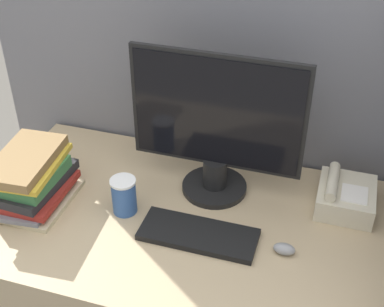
# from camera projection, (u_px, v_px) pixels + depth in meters

# --- Properties ---
(cubicle_panel_rear) EXTENTS (1.74, 0.04, 1.71)m
(cubicle_panel_rear) POSITION_uv_depth(u_px,v_px,m) (213.00, 124.00, 2.04)
(cubicle_panel_rear) COLOR slate
(cubicle_panel_rear) RESTS_ON ground_plane
(desk) EXTENTS (1.34, 0.81, 0.76)m
(desk) POSITION_uv_depth(u_px,v_px,m) (179.00, 294.00, 1.97)
(desk) COLOR tan
(desk) RESTS_ON ground_plane
(monitor) EXTENTS (0.58, 0.23, 0.51)m
(monitor) POSITION_uv_depth(u_px,v_px,m) (216.00, 130.00, 1.74)
(monitor) COLOR black
(monitor) RESTS_ON desk
(keyboard) EXTENTS (0.37, 0.15, 0.02)m
(keyboard) POSITION_uv_depth(u_px,v_px,m) (198.00, 234.00, 1.68)
(keyboard) COLOR black
(keyboard) RESTS_ON desk
(mouse) EXTENTS (0.07, 0.04, 0.03)m
(mouse) POSITION_uv_depth(u_px,v_px,m) (284.00, 249.00, 1.61)
(mouse) COLOR gray
(mouse) RESTS_ON desk
(coffee_cup) EXTENTS (0.09, 0.09, 0.13)m
(coffee_cup) POSITION_uv_depth(u_px,v_px,m) (124.00, 196.00, 1.75)
(coffee_cup) COLOR #335999
(coffee_cup) RESTS_ON desk
(book_stack) EXTENTS (0.24, 0.31, 0.18)m
(book_stack) POSITION_uv_depth(u_px,v_px,m) (31.00, 179.00, 1.78)
(book_stack) COLOR #C6B78C
(book_stack) RESTS_ON desk
(desk_telephone) EXTENTS (0.19, 0.21, 0.11)m
(desk_telephone) POSITION_uv_depth(u_px,v_px,m) (345.00, 196.00, 1.78)
(desk_telephone) COLOR beige
(desk_telephone) RESTS_ON desk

